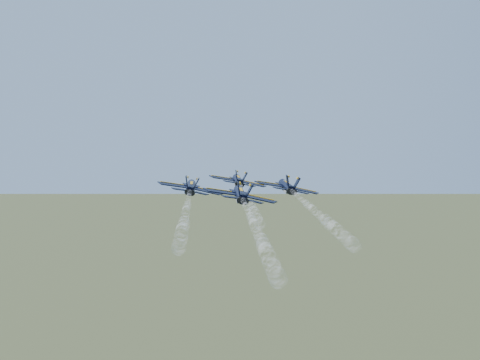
# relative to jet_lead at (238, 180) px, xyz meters

# --- Properties ---
(jet_lead) EXTENTS (11.55, 15.31, 3.75)m
(jet_lead) POSITION_rel_jet_lead_xyz_m (0.00, 0.00, 0.00)
(jet_lead) COLOR black
(jet_left) EXTENTS (11.55, 15.31, 3.75)m
(jet_left) POSITION_rel_jet_lead_xyz_m (-6.84, -15.94, 0.00)
(jet_left) COLOR black
(jet_right) EXTENTS (11.55, 15.31, 3.75)m
(jet_right) POSITION_rel_jet_lead_xyz_m (10.02, -12.93, 0.00)
(jet_right) COLOR black
(jet_slot) EXTENTS (11.55, 15.31, 3.75)m
(jet_slot) POSITION_rel_jet_lead_xyz_m (3.00, -27.30, 0.00)
(jet_slot) COLOR black
(smoke_trail_lead) EXTENTS (7.86, 42.85, 1.71)m
(smoke_trail_lead) POSITION_rel_jet_lead_xyz_m (5.05, -32.84, 0.03)
(smoke_trail_lead) COLOR white
(smoke_trail_left) EXTENTS (7.86, 42.85, 1.71)m
(smoke_trail_left) POSITION_rel_jet_lead_xyz_m (-1.80, -48.78, 0.03)
(smoke_trail_left) COLOR white
(smoke_trail_right) EXTENTS (7.86, 42.85, 1.71)m
(smoke_trail_right) POSITION_rel_jet_lead_xyz_m (15.07, -45.76, 0.03)
(smoke_trail_right) COLOR white
(smoke_trail_slot) EXTENTS (7.86, 42.85, 1.71)m
(smoke_trail_slot) POSITION_rel_jet_lead_xyz_m (8.05, -60.14, 0.03)
(smoke_trail_slot) COLOR white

